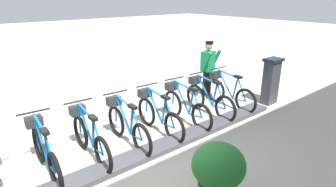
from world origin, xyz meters
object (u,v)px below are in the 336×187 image
(bike_docked_4, at_px, (126,124))
(bike_docked_3, at_px, (158,114))
(planter_bush, at_px, (218,172))
(bike_docked_6, at_px, (44,151))
(bike_docked_0, at_px, (228,92))
(bike_docked_1, at_px, (208,98))
(bike_docked_5, at_px, (89,136))
(payment_kiosk, at_px, (271,80))
(worker_near_rack, at_px, (208,68))
(bike_docked_2, at_px, (184,106))

(bike_docked_4, bearing_deg, bike_docked_3, -90.00)
(bike_docked_3, xyz_separation_m, planter_bush, (-2.34, 0.72, 0.11))
(bike_docked_6, bearing_deg, bike_docked_0, -90.00)
(bike_docked_0, bearing_deg, bike_docked_1, 90.00)
(bike_docked_1, distance_m, bike_docked_4, 2.38)
(bike_docked_4, distance_m, bike_docked_5, 0.79)
(payment_kiosk, height_order, planter_bush, payment_kiosk)
(bike_docked_5, bearing_deg, bike_docked_0, -90.00)
(bike_docked_0, height_order, bike_docked_4, same)
(bike_docked_5, relative_size, planter_bush, 1.77)
(payment_kiosk, bearing_deg, bike_docked_1, 73.20)
(bike_docked_3, distance_m, planter_bush, 2.45)
(bike_docked_1, bearing_deg, worker_near_rack, -46.37)
(worker_near_rack, relative_size, planter_bush, 1.71)
(bike_docked_2, height_order, bike_docked_6, same)
(payment_kiosk, bearing_deg, worker_near_rack, 35.04)
(bike_docked_6, relative_size, worker_near_rack, 1.04)
(bike_docked_6, xyz_separation_m, planter_bush, (-2.34, -1.67, 0.11))
(bike_docked_3, bearing_deg, bike_docked_4, 90.00)
(bike_docked_2, xyz_separation_m, planter_bush, (-2.34, 1.51, 0.11))
(payment_kiosk, bearing_deg, bike_docked_2, 77.99)
(bike_docked_0, bearing_deg, bike_docked_4, 90.00)
(payment_kiosk, distance_m, bike_docked_3, 3.54)
(bike_docked_2, xyz_separation_m, bike_docked_5, (0.00, 2.38, 0.00))
(bike_docked_2, bearing_deg, worker_near_rack, -63.21)
(bike_docked_0, distance_m, bike_docked_4, 3.18)
(payment_kiosk, distance_m, planter_bush, 4.56)
(worker_near_rack, bearing_deg, bike_docked_5, 101.83)
(bike_docked_1, xyz_separation_m, planter_bush, (-2.34, 2.30, 0.11))
(bike_docked_5, relative_size, bike_docked_6, 1.00)
(planter_bush, bearing_deg, payment_kiosk, -67.16)
(bike_docked_5, xyz_separation_m, planter_bush, (-2.34, -0.87, 0.11))
(bike_docked_4, bearing_deg, worker_near_rack, -75.41)
(bike_docked_3, bearing_deg, bike_docked_6, 90.00)
(bike_docked_1, height_order, worker_near_rack, worker_near_rack)
(payment_kiosk, distance_m, bike_docked_0, 1.26)
(bike_docked_6, distance_m, worker_near_rack, 4.96)
(bike_docked_3, bearing_deg, payment_kiosk, -99.32)
(planter_bush, bearing_deg, bike_docked_2, -32.83)
(bike_docked_4, bearing_deg, payment_kiosk, -97.61)
(bike_docked_1, bearing_deg, planter_bush, 135.44)
(bike_docked_5, height_order, worker_near_rack, worker_near_rack)
(payment_kiosk, height_order, worker_near_rack, worker_near_rack)
(payment_kiosk, distance_m, bike_docked_2, 2.76)
(bike_docked_3, xyz_separation_m, bike_docked_4, (0.00, 0.79, 0.00))
(bike_docked_1, bearing_deg, bike_docked_2, 90.00)
(bike_docked_2, bearing_deg, bike_docked_4, 90.00)
(bike_docked_1, bearing_deg, bike_docked_4, 90.00)
(bike_docked_2, xyz_separation_m, bike_docked_3, (0.00, 0.79, 0.00))
(payment_kiosk, bearing_deg, planter_bush, 112.84)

